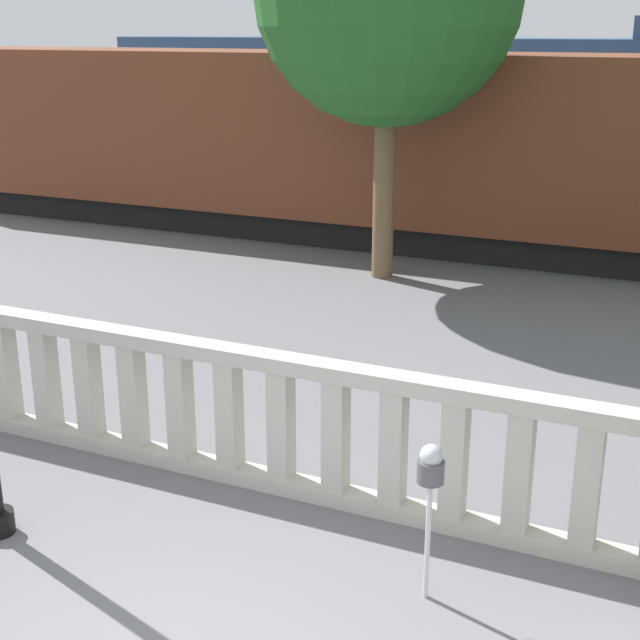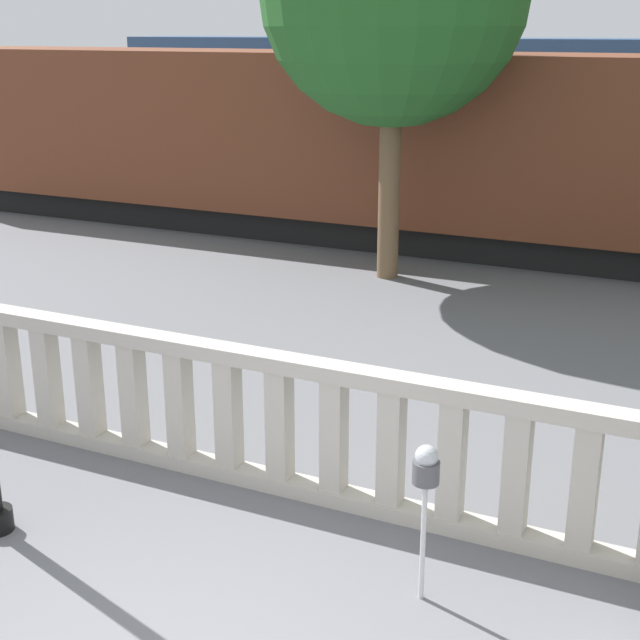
{
  "view_description": "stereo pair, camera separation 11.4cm",
  "coord_description": "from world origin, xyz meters",
  "views": [
    {
      "loc": [
        2.81,
        -3.67,
        4.07
      ],
      "look_at": [
        -0.61,
        3.84,
        1.34
      ],
      "focal_mm": 50.0,
      "sensor_mm": 36.0,
      "label": 1
    },
    {
      "loc": [
        2.91,
        -3.62,
        4.07
      ],
      "look_at": [
        -0.61,
        3.84,
        1.34
      ],
      "focal_mm": 50.0,
      "sensor_mm": 36.0,
      "label": 2
    }
  ],
  "objects": [
    {
      "name": "parking_meter",
      "position": [
        1.17,
        1.84,
        1.03
      ],
      "size": [
        0.2,
        0.2,
        1.26
      ],
      "color": "silver",
      "rests_on": "ground"
    },
    {
      "name": "balustrade",
      "position": [
        -0.0,
        2.84,
        0.66
      ],
      "size": [
        17.86,
        0.24,
        1.33
      ],
      "color": "#BCB5A8",
      "rests_on": "ground"
    },
    {
      "name": "train_far",
      "position": [
        -6.44,
        23.5,
        1.97
      ],
      "size": [
        19.33,
        3.16,
        4.34
      ],
      "color": "black",
      "rests_on": "ground"
    },
    {
      "name": "train_near",
      "position": [
        -2.54,
        12.68,
        1.9
      ],
      "size": [
        22.32,
        2.61,
        4.21
      ],
      "color": "black",
      "rests_on": "ground"
    }
  ]
}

